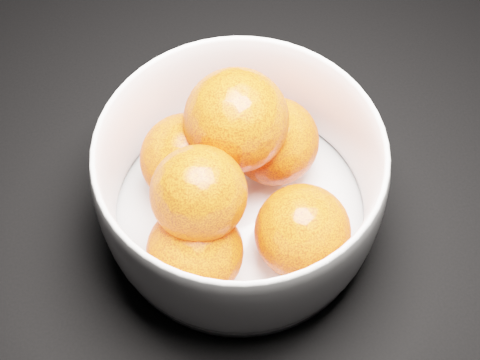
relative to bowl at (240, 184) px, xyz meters
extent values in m
cylinder|color=white|center=(0.00, 0.00, -0.05)|extent=(0.20, 0.20, 0.01)
sphere|color=#FF460D|center=(0.03, 0.04, -0.01)|extent=(0.07, 0.07, 0.07)
sphere|color=#FF460D|center=(-0.04, 0.03, -0.01)|extent=(0.07, 0.07, 0.07)
sphere|color=#FF460D|center=(-0.04, -0.05, -0.01)|extent=(0.07, 0.07, 0.07)
sphere|color=#FF460D|center=(0.04, -0.04, -0.01)|extent=(0.07, 0.07, 0.07)
sphere|color=#FF460D|center=(0.00, 0.03, 0.03)|extent=(0.08, 0.08, 0.08)
sphere|color=#FF460D|center=(-0.03, -0.02, 0.03)|extent=(0.07, 0.07, 0.07)
camera|label=1|loc=(-0.04, -0.25, 0.41)|focal=50.00mm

